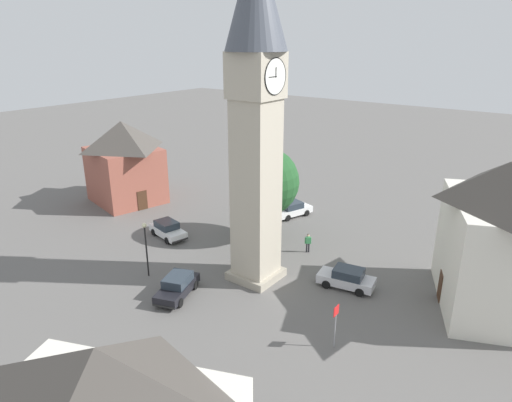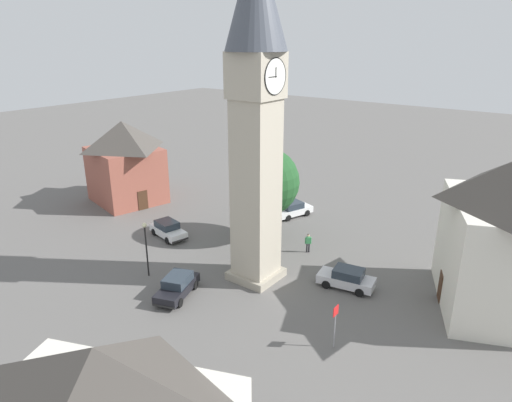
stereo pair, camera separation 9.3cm
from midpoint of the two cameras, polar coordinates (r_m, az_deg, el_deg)
ground_plane at (r=35.31m, az=0.08°, el=-9.55°), size 200.00×200.00×0.00m
clock_tower at (r=30.94m, az=0.09°, el=13.65°), size 4.12×4.12×23.85m
car_blue_kerb at (r=34.29m, az=11.41°, el=-9.49°), size 2.40×4.36×1.53m
car_silver_kerb at (r=42.45m, az=-10.96°, el=-3.51°), size 2.54×4.40×1.53m
car_red_corner at (r=46.66m, az=4.68°, el=-1.02°), size 4.45×2.93×1.53m
car_white_side at (r=33.13m, az=-9.80°, el=-10.49°), size 4.46×2.98×1.53m
pedestrian at (r=38.96m, az=6.65°, el=-5.07°), size 0.40×0.44×1.69m
tree at (r=39.99m, az=1.20°, el=2.44°), size 6.12×6.12×8.45m
building_shop_left at (r=51.84m, az=-16.10°, el=4.83°), size 8.44×9.00×9.00m
building_terrace_right at (r=33.42m, az=28.13°, el=-3.94°), size 11.13×9.38×10.19m
lamp_post at (r=35.16m, az=-13.63°, el=-4.80°), size 0.36×0.36×4.41m
road_sign at (r=27.61m, az=10.04°, el=-14.49°), size 0.60×0.07×2.80m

